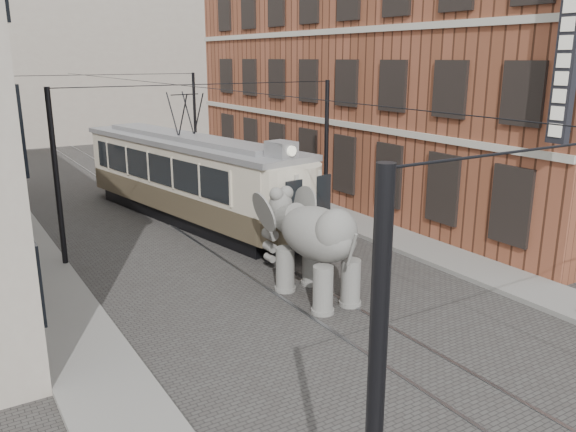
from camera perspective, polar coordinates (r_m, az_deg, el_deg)
ground at (r=17.85m, az=1.14°, el=-7.40°), size 120.00×120.00×0.00m
tram_rails at (r=17.84m, az=1.14°, el=-7.37°), size 1.54×80.00×0.02m
sidewalk_right at (r=21.47m, az=14.74°, el=-3.72°), size 2.00×60.00×0.15m
sidewalk_left at (r=15.59m, az=-19.80°, el=-11.58°), size 2.00×60.00×0.15m
brick_building at (r=30.33m, az=9.69°, el=13.41°), size 8.00×26.00×12.00m
distant_block at (r=54.55m, az=-23.06°, el=14.25°), size 28.00×10.00×14.00m
catenary at (r=21.11m, az=-6.69°, el=4.59°), size 11.00×30.20×6.00m
tram at (r=25.27m, az=-9.83°, el=5.60°), size 5.16×14.03×5.45m
elephant at (r=16.91m, az=2.88°, el=-3.22°), size 2.85×5.04×3.04m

